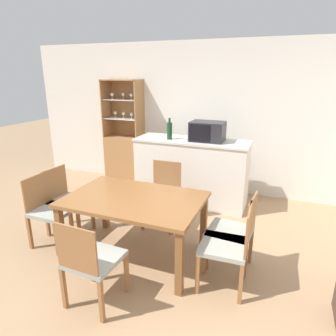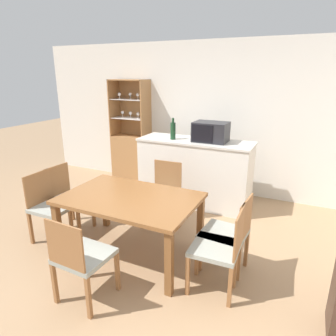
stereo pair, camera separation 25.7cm
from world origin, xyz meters
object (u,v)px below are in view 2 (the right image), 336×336
(dining_chair_side_left_near, at_px, (50,206))
(dining_chair_head_far, at_px, (163,193))
(microwave, at_px, (211,132))
(dining_chair_head_near, at_px, (81,257))
(dining_chair_side_right_far, at_px, (228,234))
(wine_bottle, at_px, (173,131))
(display_cabinet, at_px, (132,151))
(dining_chair_side_right_near, at_px, (220,248))
(dining_table, at_px, (130,204))
(dining_chair_side_left_far, at_px, (67,198))

(dining_chair_side_left_near, height_order, dining_chair_head_far, same)
(microwave, bearing_deg, dining_chair_head_near, -98.37)
(dining_chair_side_right_far, xyz_separation_m, wine_bottle, (-1.29, 1.45, 0.73))
(display_cabinet, distance_m, dining_chair_side_right_far, 3.19)
(dining_chair_side_right_far, bearing_deg, dining_chair_side_right_near, -175.54)
(display_cabinet, relative_size, dining_chair_side_right_near, 2.21)
(dining_chair_side_right_near, height_order, wine_bottle, wine_bottle)
(dining_table, bearing_deg, dining_chair_side_right_near, -7.66)
(dining_chair_head_far, relative_size, microwave, 1.72)
(dining_chair_head_near, distance_m, dining_chair_side_right_near, 1.28)
(dining_chair_head_near, height_order, dining_chair_side_right_near, same)
(wine_bottle, bearing_deg, dining_table, -82.61)
(dining_chair_side_right_far, distance_m, microwave, 1.86)
(dining_chair_side_left_far, bearing_deg, wine_bottle, 152.30)
(dining_chair_head_far, distance_m, wine_bottle, 1.08)
(display_cabinet, distance_m, dining_chair_head_near, 3.31)
(dining_chair_side_left_near, height_order, wine_bottle, wine_bottle)
(dining_chair_side_left_near, distance_m, wine_bottle, 2.08)
(dining_chair_side_left_near, height_order, dining_chair_head_near, same)
(display_cabinet, xyz_separation_m, microwave, (1.73, -0.50, 0.60))
(dining_chair_side_left_far, relative_size, dining_chair_side_left_near, 1.00)
(display_cabinet, distance_m, dining_chair_side_left_far, 2.06)
(dining_table, bearing_deg, display_cabinet, 121.74)
(display_cabinet, relative_size, dining_chair_head_near, 2.21)
(dining_chair_side_left_far, distance_m, dining_chair_side_left_near, 0.30)
(dining_chair_side_right_near, relative_size, wine_bottle, 2.61)
(dining_chair_side_right_near, distance_m, wine_bottle, 2.29)
(dining_table, xyz_separation_m, dining_chair_side_left_far, (-1.08, 0.15, -0.18))
(dining_chair_head_near, xyz_separation_m, microwave, (0.37, 2.52, 0.73))
(display_cabinet, xyz_separation_m, dining_chair_side_left_near, (0.27, -2.34, -0.13))
(dining_chair_side_right_near, bearing_deg, dining_chair_side_right_far, -2.01)
(display_cabinet, xyz_separation_m, dining_chair_side_left_far, (0.27, -2.04, -0.13))
(dining_chair_side_left_far, xyz_separation_m, dining_chair_side_right_far, (2.16, -0.01, 0.00))
(display_cabinet, height_order, dining_chair_head_near, display_cabinet)
(display_cabinet, distance_m, microwave, 1.89)
(dining_table, distance_m, dining_chair_head_near, 0.85)
(dining_chair_side_left_near, xyz_separation_m, wine_bottle, (0.88, 1.74, 0.73))
(dining_chair_side_left_far, height_order, dining_chair_head_far, same)
(dining_chair_side_right_far, height_order, microwave, microwave)
(microwave, bearing_deg, dining_table, -102.29)
(dining_table, height_order, dining_chair_side_left_near, dining_chair_side_left_near)
(display_cabinet, height_order, dining_chair_side_left_near, display_cabinet)
(dining_table, relative_size, dining_chair_side_right_near, 1.72)
(dining_chair_side_right_near, bearing_deg, dining_chair_head_near, 120.11)
(dining_chair_side_left_far, distance_m, dining_chair_head_near, 1.46)
(dining_table, bearing_deg, microwave, 77.71)
(dining_chair_side_right_far, relative_size, microwave, 1.72)
(dining_chair_head_near, height_order, microwave, microwave)
(display_cabinet, relative_size, dining_table, 1.28)
(dining_chair_side_right_far, relative_size, wine_bottle, 2.61)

